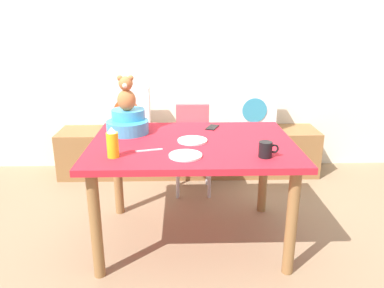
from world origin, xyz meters
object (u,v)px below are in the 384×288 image
(teddy_bear, at_px, (126,94))
(dinner_plate_far, at_px, (192,140))
(pillow_floral_left, at_px, (127,110))
(highchair, at_px, (193,137))
(coffee_mug, at_px, (266,149))
(dining_table, at_px, (192,155))
(book_stack, at_px, (177,127))
(ketchup_bottle, at_px, (113,143))
(pillow_floral_right, at_px, (253,109))
(infant_seat_teal, at_px, (128,123))
(dinner_plate_near, at_px, (185,155))
(cell_phone, at_px, (212,127))

(teddy_bear, bearing_deg, dinner_plate_far, -26.45)
(teddy_bear, xyz_separation_m, dinner_plate_far, (0.46, -0.23, -0.27))
(pillow_floral_left, distance_m, highchair, 0.77)
(coffee_mug, bearing_deg, dining_table, 143.92)
(book_stack, height_order, ketchup_bottle, ketchup_bottle)
(highchair, distance_m, coffee_mug, 1.21)
(book_stack, bearing_deg, ketchup_bottle, -103.18)
(pillow_floral_left, xyz_separation_m, ketchup_bottle, (0.13, -1.51, 0.15))
(dinner_plate_far, bearing_deg, pillow_floral_right, 62.39)
(pillow_floral_left, xyz_separation_m, dinner_plate_far, (0.60, -1.22, 0.07))
(infant_seat_teal, relative_size, dinner_plate_near, 1.65)
(dining_table, xyz_separation_m, coffee_mug, (0.42, -0.31, 0.14))
(pillow_floral_left, bearing_deg, dinner_plate_near, -69.74)
(infant_seat_teal, xyz_separation_m, ketchup_bottle, (-0.02, -0.52, 0.02))
(pillow_floral_right, height_order, infant_seat_teal, same)
(teddy_bear, bearing_deg, ketchup_bottle, -92.01)
(cell_phone, bearing_deg, highchair, -52.74)
(dining_table, distance_m, coffee_mug, 0.54)
(dinner_plate_near, height_order, dinner_plate_far, same)
(ketchup_bottle, bearing_deg, pillow_floral_right, 53.56)
(pillow_floral_right, bearing_deg, dinner_plate_near, -114.46)
(ketchup_bottle, distance_m, cell_phone, 0.89)
(dinner_plate_near, relative_size, dinner_plate_far, 1.00)
(dining_table, bearing_deg, teddy_bear, 152.97)
(highchair, bearing_deg, book_stack, 108.55)
(pillow_floral_left, distance_m, dining_table, 1.36)
(dining_table, bearing_deg, dinner_plate_near, -99.85)
(pillow_floral_left, bearing_deg, coffee_mug, -56.10)
(pillow_floral_left, relative_size, ketchup_bottle, 2.38)
(dining_table, bearing_deg, dinner_plate_far, 94.16)
(pillow_floral_left, height_order, ketchup_bottle, ketchup_bottle)
(dining_table, relative_size, cell_phone, 9.39)
(pillow_floral_left, relative_size, infant_seat_teal, 1.33)
(pillow_floral_right, height_order, teddy_bear, teddy_bear)
(dinner_plate_far, bearing_deg, dinner_plate_near, -99.56)
(teddy_bear, relative_size, coffee_mug, 2.08)
(coffee_mug, distance_m, cell_phone, 0.70)
(coffee_mug, bearing_deg, dinner_plate_near, 176.89)
(teddy_bear, height_order, cell_phone, teddy_bear)
(pillow_floral_right, distance_m, coffee_mug, 1.55)
(book_stack, xyz_separation_m, dinner_plate_near, (0.07, -1.53, 0.26))
(infant_seat_teal, relative_size, coffee_mug, 2.75)
(pillow_floral_left, height_order, coffee_mug, pillow_floral_left)
(teddy_bear, bearing_deg, dinner_plate_near, -51.67)
(pillow_floral_right, relative_size, teddy_bear, 1.76)
(pillow_floral_left, relative_size, book_stack, 2.20)
(pillow_floral_right, distance_m, ketchup_bottle, 1.88)
(infant_seat_teal, relative_size, cell_phone, 2.29)
(book_stack, relative_size, coffee_mug, 1.67)
(book_stack, bearing_deg, dinner_plate_far, -84.55)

